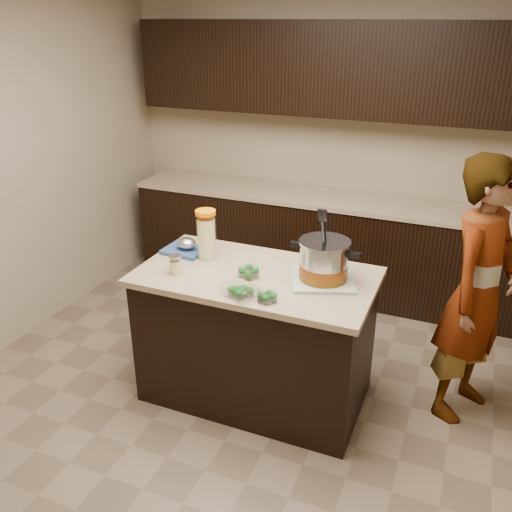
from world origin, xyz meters
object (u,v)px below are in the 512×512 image
(island, at_px, (256,336))
(lemonade_pitcher, at_px, (206,236))
(stock_pot, at_px, (324,262))
(person, at_px, (478,293))

(island, bearing_deg, lemonade_pitcher, 164.76)
(stock_pot, height_order, person, person)
(stock_pot, distance_m, person, 0.95)
(stock_pot, bearing_deg, lemonade_pitcher, 179.87)
(stock_pot, relative_size, person, 0.26)
(person, bearing_deg, stock_pot, 135.02)
(island, distance_m, stock_pot, 0.70)
(lemonade_pitcher, bearing_deg, island, -15.24)
(island, height_order, lemonade_pitcher, lemonade_pitcher)
(island, bearing_deg, stock_pot, 8.98)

